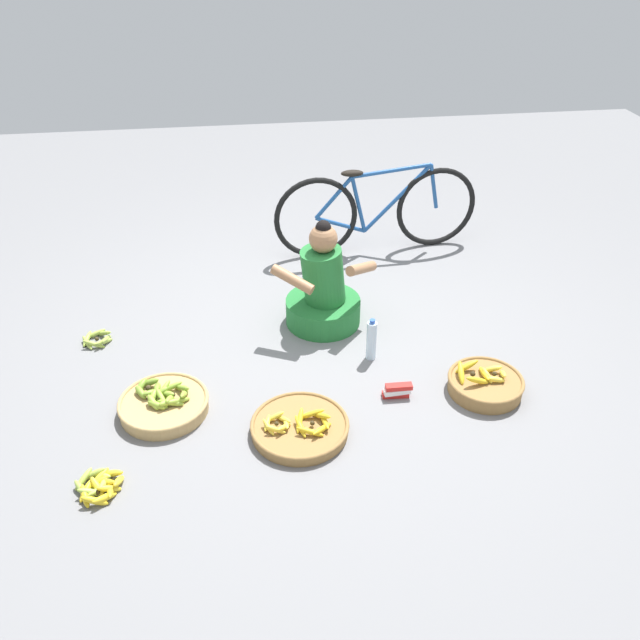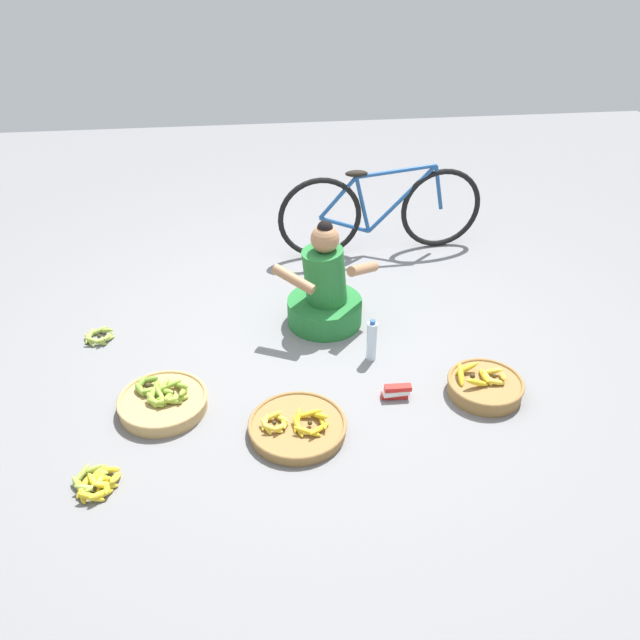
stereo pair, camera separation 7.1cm
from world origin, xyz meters
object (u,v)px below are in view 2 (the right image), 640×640
Objects in this scene: bicycle_leaning at (381,211)px; banana_basket_front_left at (163,401)px; banana_basket_back_left at (485,386)px; loose_bananas_mid_left at (99,336)px; water_bottle at (372,341)px; loose_bananas_back_center at (96,482)px; banana_basket_mid_right at (297,426)px; packet_carton_stack at (396,392)px; vendor_woman_front at (325,292)px.

banana_basket_front_left is at bearing -131.89° from bicycle_leaning.
banana_basket_back_left is 0.87× the size of banana_basket_front_left.
water_bottle is at bearing -13.28° from loose_bananas_mid_left.
loose_bananas_mid_left is (-2.41, 0.85, -0.03)m from banana_basket_back_left.
loose_bananas_back_center is at bearing -167.55° from banana_basket_back_left.
banana_basket_front_left reaches higher than banana_basket_mid_right.
banana_basket_back_left is 1.17m from banana_basket_mid_right.
bicycle_leaning is 2.47m from banana_basket_front_left.
banana_basket_mid_right is at bearing -159.72° from packet_carton_stack.
loose_bananas_back_center is at bearing -150.22° from water_bottle.
vendor_woman_front reaches higher than loose_bananas_back_center.
banana_basket_back_left is 2.57× the size of packet_carton_stack.
bicycle_leaning is 2.31m from banana_basket_mid_right.
banana_basket_mid_right is (-1.15, -0.21, -0.02)m from banana_basket_back_left.
banana_basket_front_left is at bearing 159.38° from banana_basket_mid_right.
banana_basket_front_left is at bearing 177.56° from banana_basket_back_left.
banana_basket_front_left reaches higher than loose_bananas_back_center.
packet_carton_stack is at bearing 177.85° from banana_basket_back_left.
bicycle_leaning is at bearing 77.13° from water_bottle.
banana_basket_front_left is at bearing 177.45° from packet_carton_stack.
vendor_woman_front is at bearing 1.42° from loose_bananas_mid_left.
banana_basket_front_left is 0.64m from loose_bananas_back_center.
packet_carton_stack is at bearing -69.36° from vendor_woman_front.
bicycle_leaning is 3.05× the size of banana_basket_mid_right.
loose_bananas_mid_left is (-1.26, 1.05, -0.01)m from banana_basket_mid_right.
loose_bananas_back_center is 1.51× the size of packet_carton_stack.
banana_basket_back_left is 0.75m from water_bottle.
banana_basket_back_left reaches higher than packet_carton_stack.
loose_bananas_mid_left is at bearing -153.48° from bicycle_leaning.
packet_carton_stack is (-0.54, 0.02, -0.01)m from banana_basket_back_left.
bicycle_leaning is 3.24× the size of banana_basket_front_left.
banana_basket_front_left is 2.39× the size of loose_bananas_mid_left.
water_bottle reaches higher than loose_bananas_mid_left.
banana_basket_mid_right is at bearing -39.92° from loose_bananas_mid_left.
vendor_woman_front reaches higher than banana_basket_mid_right.
loose_bananas_back_center is 1.84m from water_bottle.
bicycle_leaning is at bearing 67.56° from banana_basket_mid_right.
banana_basket_front_left is at bearing -57.21° from loose_bananas_mid_left.
banana_basket_back_left is at bearing -45.65° from vendor_woman_front.
loose_bananas_back_center reaches higher than loose_bananas_mid_left.
banana_basket_front_left is 2.94× the size of packet_carton_stack.
loose_bananas_back_center is at bearing -81.48° from loose_bananas_mid_left.
banana_basket_front_left is 1.76× the size of water_bottle.
banana_basket_mid_right reaches higher than loose_bananas_mid_left.
loose_bananas_back_center is (0.20, -1.33, 0.00)m from loose_bananas_mid_left.
bicycle_leaning is at bearing 26.52° from loose_bananas_mid_left.
bicycle_leaning is at bearing 98.27° from banana_basket_back_left.
bicycle_leaning is 7.74× the size of loose_bananas_mid_left.
loose_bananas_back_center is at bearing -117.19° from banana_basket_front_left.
loose_bananas_mid_left is 0.82× the size of loose_bananas_back_center.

